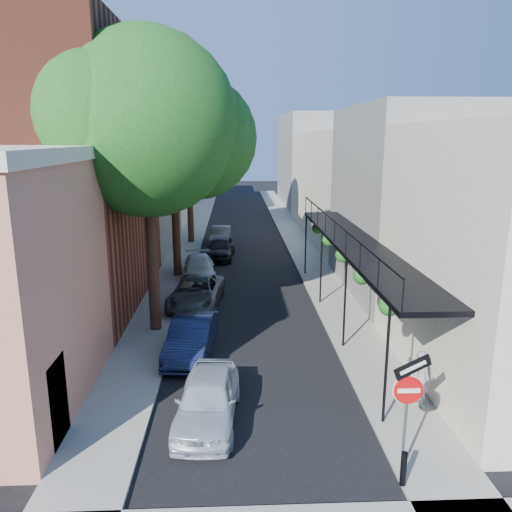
{
  "coord_description": "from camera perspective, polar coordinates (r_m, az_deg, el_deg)",
  "views": [
    {
      "loc": [
        -0.62,
        -8.83,
        7.55
      ],
      "look_at": [
        0.24,
        11.05,
        2.8
      ],
      "focal_mm": 35.0,
      "sensor_mm": 36.0,
      "label": 1
    }
  ],
  "objects": [
    {
      "name": "parked_car_e",
      "position": [
        31.8,
        -4.1,
        0.95
      ],
      "size": [
        1.97,
        4.2,
        1.39
      ],
      "primitive_type": "imported",
      "rotation": [
        0.0,
        0.0,
        -0.08
      ],
      "color": "black",
      "rests_on": "ground"
    },
    {
      "name": "ground",
      "position": [
        11.63,
        1.33,
        -27.05
      ],
      "size": [
        160.0,
        160.0,
        0.0
      ],
      "primitive_type": "plane",
      "color": "black",
      "rests_on": "ground"
    },
    {
      "name": "road_surface",
      "position": [
        39.56,
        -1.55,
        2.43
      ],
      "size": [
        6.0,
        64.0,
        0.01
      ],
      "primitive_type": "cube",
      "color": "black",
      "rests_on": "ground"
    },
    {
      "name": "sign_post",
      "position": [
        11.86,
        17.01,
        -14.9
      ],
      "size": [
        0.89,
        0.17,
        2.99
      ],
      "color": "#595B60",
      "rests_on": "ground"
    },
    {
      "name": "buildings_left",
      "position": [
        38.67,
        -15.66,
        9.07
      ],
      "size": [
        10.1,
        59.1,
        12.0
      ],
      "color": "tan",
      "rests_on": "ground"
    },
    {
      "name": "oak_near",
      "position": [
        19.29,
        -11.01,
        14.17
      ],
      "size": [
        7.48,
        6.8,
        11.42
      ],
      "color": "#331E14",
      "rests_on": "ground"
    },
    {
      "name": "pedestrian",
      "position": [
        15.18,
        18.36,
        -13.09
      ],
      "size": [
        0.58,
        0.7,
        1.65
      ],
      "primitive_type": "imported",
      "rotation": [
        0.0,
        0.0,
        1.92
      ],
      "color": "gray",
      "rests_on": "sidewalk_right"
    },
    {
      "name": "buildings_right",
      "position": [
        39.63,
        11.69,
        8.63
      ],
      "size": [
        9.8,
        55.0,
        10.0
      ],
      "color": "beige",
      "rests_on": "ground"
    },
    {
      "name": "parked_car_f",
      "position": [
        36.05,
        -4.04,
        2.33
      ],
      "size": [
        1.51,
        3.9,
        1.27
      ],
      "primitive_type": "imported",
      "rotation": [
        0.0,
        0.0,
        -0.05
      ],
      "color": "#655D55",
      "rests_on": "ground"
    },
    {
      "name": "oak_mid",
      "position": [
        27.2,
        -8.59,
        12.24
      ],
      "size": [
        6.6,
        6.0,
        10.2
      ],
      "color": "#331E14",
      "rests_on": "ground"
    },
    {
      "name": "sidewalk_left",
      "position": [
        39.69,
        -7.34,
        2.44
      ],
      "size": [
        2.0,
        64.0,
        0.12
      ],
      "primitive_type": "cube",
      "color": "gray",
      "rests_on": "ground"
    },
    {
      "name": "parked_car_b",
      "position": [
        17.97,
        -7.4,
        -9.2
      ],
      "size": [
        1.77,
        4.16,
        1.33
      ],
      "primitive_type": "imported",
      "rotation": [
        0.0,
        0.0,
        -0.09
      ],
      "color": "#13193B",
      "rests_on": "ground"
    },
    {
      "name": "parked_car_d",
      "position": [
        27.63,
        -6.52,
        -1.25
      ],
      "size": [
        2.05,
        4.2,
        1.18
      ],
      "primitive_type": "imported",
      "rotation": [
        0.0,
        0.0,
        0.1
      ],
      "color": "silver",
      "rests_on": "ground"
    },
    {
      "name": "sidewalk_right",
      "position": [
        39.81,
        4.22,
        2.55
      ],
      "size": [
        2.0,
        64.0,
        0.12
      ],
      "primitive_type": "cube",
      "color": "gray",
      "rests_on": "ground"
    },
    {
      "name": "parked_car_c",
      "position": [
        22.94,
        -6.82,
        -4.18
      ],
      "size": [
        2.65,
        4.86,
        1.29
      ],
      "primitive_type": "imported",
      "rotation": [
        0.0,
        0.0,
        -0.11
      ],
      "color": "#4C4F53",
      "rests_on": "ground"
    },
    {
      "name": "parked_car_a",
      "position": [
        14.05,
        -5.55,
        -15.94
      ],
      "size": [
        1.88,
        4.06,
        1.35
      ],
      "primitive_type": "imported",
      "rotation": [
        0.0,
        0.0,
        -0.07
      ],
      "color": "silver",
      "rests_on": "ground"
    },
    {
      "name": "bollard",
      "position": [
        12.23,
        16.51,
        -22.28
      ],
      "size": [
        0.14,
        0.14,
        0.8
      ],
      "primitive_type": "cylinder",
      "color": "black",
      "rests_on": "sidewalk_right"
    },
    {
      "name": "oak_far",
      "position": [
        36.2,
        -7.04,
        14.45
      ],
      "size": [
        7.7,
        7.0,
        11.9
      ],
      "color": "#331E14",
      "rests_on": "ground"
    }
  ]
}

